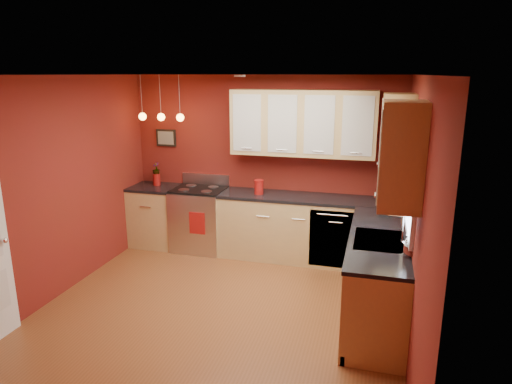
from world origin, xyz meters
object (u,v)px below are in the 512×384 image
(sink, at_px, (379,242))
(soap_pump, at_px, (407,246))
(coffee_maker, at_px, (387,192))
(red_canister, at_px, (259,187))
(gas_range, at_px, (200,218))

(sink, bearing_deg, soap_pump, -56.84)
(sink, distance_m, coffee_maker, 1.63)
(coffee_maker, height_order, soap_pump, coffee_maker)
(sink, xyz_separation_m, red_canister, (-1.68, 1.47, 0.13))
(sink, distance_m, red_canister, 2.24)
(sink, relative_size, soap_pump, 3.39)
(soap_pump, bearing_deg, coffee_maker, 94.69)
(gas_range, distance_m, coffee_maker, 2.77)
(coffee_maker, bearing_deg, sink, -89.52)
(red_canister, bearing_deg, coffee_maker, 5.05)
(coffee_maker, bearing_deg, red_canister, -171.52)
(gas_range, bearing_deg, red_canister, -2.06)
(gas_range, xyz_separation_m, red_canister, (0.94, -0.03, 0.56))
(coffee_maker, relative_size, soap_pump, 1.19)
(soap_pump, bearing_deg, red_canister, 136.30)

